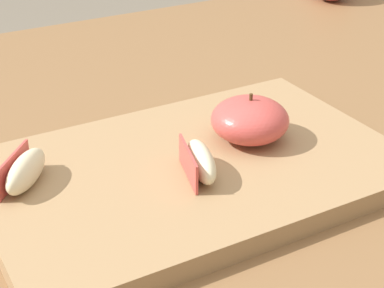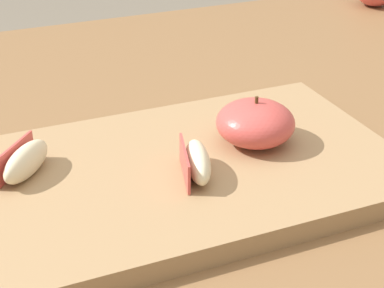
{
  "view_description": "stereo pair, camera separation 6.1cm",
  "coord_description": "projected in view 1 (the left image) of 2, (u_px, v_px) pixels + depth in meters",
  "views": [
    {
      "loc": [
        -0.26,
        -0.56,
        1.09
      ],
      "look_at": [
        -0.0,
        -0.09,
        0.79
      ],
      "focal_mm": 58.82,
      "sensor_mm": 36.0,
      "label": 1
    },
    {
      "loc": [
        -0.21,
        -0.59,
        1.09
      ],
      "look_at": [
        -0.0,
        -0.09,
        0.79
      ],
      "focal_mm": 58.82,
      "sensor_mm": 36.0,
      "label": 2
    }
  ],
  "objects": [
    {
      "name": "apple_wedge_left",
      "position": [
        25.0,
        171.0,
        0.58
      ],
      "size": [
        0.06,
        0.07,
        0.03
      ],
      "color": "beige",
      "rests_on": "cutting_board"
    },
    {
      "name": "apple_wedge_middle",
      "position": [
        200.0,
        162.0,
        0.59
      ],
      "size": [
        0.04,
        0.07,
        0.03
      ],
      "color": "beige",
      "rests_on": "cutting_board"
    },
    {
      "name": "apple_half_skin_up",
      "position": [
        250.0,
        120.0,
        0.65
      ],
      "size": [
        0.08,
        0.08,
        0.05
      ],
      "color": "#D14C47",
      "rests_on": "cutting_board"
    },
    {
      "name": "dining_table",
      "position": [
        155.0,
        214.0,
        0.75
      ],
      "size": [
        1.33,
        0.92,
        0.75
      ],
      "color": "brown",
      "rests_on": "ground_plane"
    },
    {
      "name": "cutting_board",
      "position": [
        192.0,
        171.0,
        0.63
      ],
      "size": [
        0.41,
        0.26,
        0.02
      ],
      "color": "#A37F56",
      "rests_on": "dining_table"
    }
  ]
}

